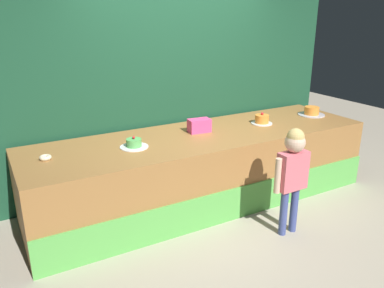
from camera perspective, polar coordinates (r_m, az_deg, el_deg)
name	(u,v)px	position (r m, az deg, el deg)	size (l,w,h in m)	color
ground_plane	(230,220)	(4.27, 5.60, -11.13)	(12.00, 12.00, 0.00)	#ADA38E
stage_platform	(203,168)	(4.51, 1.71, -3.54)	(4.01, 1.15, 0.82)	#9E6B38
curtain_backdrop	(176,64)	(4.79, -2.37, 11.77)	(4.53, 0.08, 3.07)	#19472D
child_figure	(293,167)	(3.84, 14.69, -3.37)	(0.43, 0.20, 1.11)	#3F4C8C
pink_box	(199,126)	(4.43, 1.08, 2.75)	(0.25, 0.15, 0.15)	#F94789
donut	(45,158)	(3.87, -20.89, -1.88)	(0.11, 0.11, 0.04)	beige
cake_left	(134,144)	(3.98, -8.59, 0.02)	(0.29, 0.29, 0.12)	white
cake_center	(262,120)	(4.85, 10.30, 3.56)	(0.26, 0.26, 0.14)	silver
cake_right	(312,112)	(5.42, 17.29, 4.61)	(0.35, 0.35, 0.11)	silver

